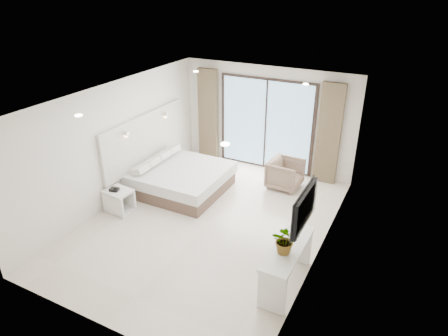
{
  "coord_description": "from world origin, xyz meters",
  "views": [
    {
      "loc": [
        3.5,
        -6.11,
        4.67
      ],
      "look_at": [
        0.15,
        0.4,
        1.13
      ],
      "focal_mm": 32.0,
      "sensor_mm": 36.0,
      "label": 1
    }
  ],
  "objects_px": {
    "bed": "(181,179)",
    "armchair": "(285,173)",
    "console_desk": "(287,258)",
    "nightstand": "(119,201)"
  },
  "relations": [
    {
      "from": "bed",
      "to": "armchair",
      "type": "distance_m",
      "value": 2.52
    },
    {
      "from": "console_desk",
      "to": "armchair",
      "type": "bearing_deg",
      "value": 109.64
    },
    {
      "from": "console_desk",
      "to": "armchair",
      "type": "xyz_separation_m",
      "value": [
        -1.16,
        3.25,
        -0.17
      ]
    },
    {
      "from": "console_desk",
      "to": "bed",
      "type": "bearing_deg",
      "value": 149.34
    },
    {
      "from": "bed",
      "to": "console_desk",
      "type": "height_order",
      "value": "console_desk"
    },
    {
      "from": "console_desk",
      "to": "armchair",
      "type": "height_order",
      "value": "armchair"
    },
    {
      "from": "armchair",
      "to": "bed",
      "type": "bearing_deg",
      "value": 123.08
    },
    {
      "from": "bed",
      "to": "console_desk",
      "type": "xyz_separation_m",
      "value": [
        3.33,
        -1.97,
        0.26
      ]
    },
    {
      "from": "nightstand",
      "to": "console_desk",
      "type": "xyz_separation_m",
      "value": [
        4.0,
        -0.55,
        0.3
      ]
    },
    {
      "from": "bed",
      "to": "armchair",
      "type": "bearing_deg",
      "value": 30.44
    }
  ]
}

